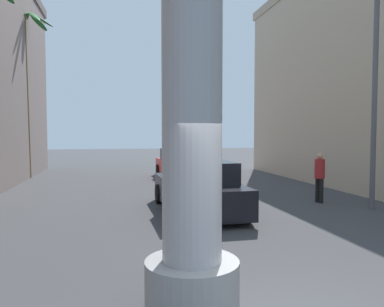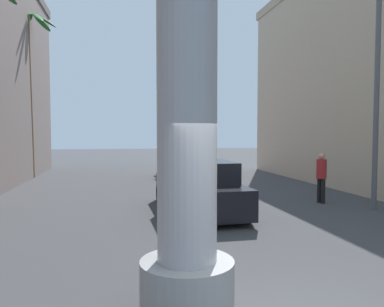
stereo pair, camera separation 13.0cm
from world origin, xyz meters
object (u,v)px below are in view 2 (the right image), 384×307
Objects in this scene: car_far at (182,164)px; palm_tree_far_left at (30,73)px; street_lamp at (367,69)px; car_lead at (199,189)px; pedestrian_mid_right at (321,174)px.

palm_tree_far_left is (-7.78, 1.50, 4.79)m from car_far.
car_far is (-4.18, 9.13, -3.61)m from street_lamp.
car_lead is 13.02m from palm_tree_far_left.
street_lamp reaches higher than car_far.
palm_tree_far_left is (-6.83, 9.98, 4.82)m from car_lead.
pedestrian_mid_right is at bearing 118.99° from street_lamp.
car_far is 2.62× the size of pedestrian_mid_right.
car_far is at bearing -10.94° from palm_tree_far_left.
pedestrian_mid_right reaches higher than car_far.
car_far is at bearing 114.61° from street_lamp.
car_far is at bearing 83.60° from car_lead.
palm_tree_far_left is at bearing 140.28° from pedestrian_mid_right.
car_lead is at bearing 172.81° from street_lamp.
street_lamp is 1.51× the size of car_lead.
palm_tree_far_left is (-11.96, 10.63, 1.17)m from street_lamp.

